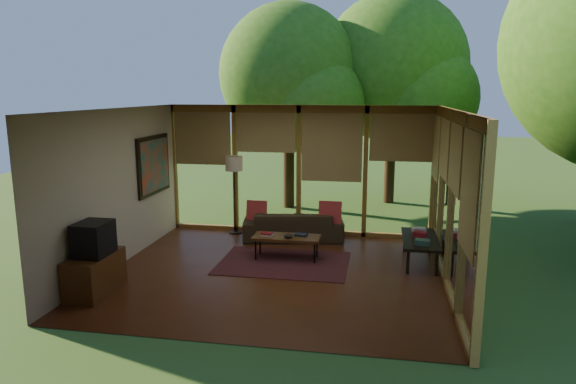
% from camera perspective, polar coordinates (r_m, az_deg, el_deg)
% --- Properties ---
extents(floor, '(5.50, 5.50, 0.00)m').
position_cam_1_polar(floor, '(8.66, -1.44, -8.98)').
color(floor, '#5D2E18').
rests_on(floor, ground).
extents(ceiling, '(5.50, 5.50, 0.00)m').
position_cam_1_polar(ceiling, '(8.13, -1.53, 9.19)').
color(ceiling, silver).
rests_on(ceiling, ground).
extents(wall_left, '(0.04, 5.00, 2.70)m').
position_cam_1_polar(wall_left, '(9.24, -18.44, 0.42)').
color(wall_left, beige).
rests_on(wall_left, ground).
extents(wall_front, '(5.50, 0.04, 2.70)m').
position_cam_1_polar(wall_front, '(5.93, -6.37, -4.87)').
color(wall_front, beige).
rests_on(wall_front, ground).
extents(window_wall_back, '(5.50, 0.12, 2.70)m').
position_cam_1_polar(window_wall_back, '(10.71, 1.21, 2.41)').
color(window_wall_back, olive).
rests_on(window_wall_back, ground).
extents(window_wall_right, '(0.12, 5.00, 2.70)m').
position_cam_1_polar(window_wall_right, '(8.20, 17.70, -0.84)').
color(window_wall_right, olive).
rests_on(window_wall_right, ground).
extents(tree_nw, '(3.50, 3.50, 5.15)m').
position_cam_1_polar(tree_nw, '(13.19, 0.13, 12.93)').
color(tree_nw, '#322012').
rests_on(tree_nw, ground).
extents(tree_ne, '(3.84, 3.84, 5.49)m').
position_cam_1_polar(tree_ne, '(14.05, 11.63, 13.33)').
color(tree_ne, '#322012').
rests_on(tree_ne, ground).
extents(rug, '(2.25, 1.60, 0.01)m').
position_cam_1_polar(rug, '(9.11, -0.48, -7.88)').
color(rug, maroon).
rests_on(rug, floor).
extents(sofa, '(2.11, 1.12, 0.59)m').
position_cam_1_polar(sofa, '(10.45, 0.60, -3.73)').
color(sofa, '#352B1A').
rests_on(sofa, floor).
extents(pillow_left, '(0.40, 0.21, 0.42)m').
position_cam_1_polar(pillow_left, '(10.48, -3.50, -2.09)').
color(pillow_left, maroon).
rests_on(pillow_left, sofa).
extents(pillow_right, '(0.44, 0.24, 0.47)m').
position_cam_1_polar(pillow_right, '(10.23, 4.70, -2.31)').
color(pillow_right, maroon).
rests_on(pillow_right, sofa).
extents(ct_book_lower, '(0.23, 0.19, 0.03)m').
position_cam_1_polar(ct_book_lower, '(9.24, -2.37, -4.80)').
color(ct_book_lower, '#B5ADA4').
rests_on(ct_book_lower, coffee_table).
extents(ct_book_upper, '(0.21, 0.17, 0.03)m').
position_cam_1_polar(ct_book_upper, '(9.23, -2.37, -4.63)').
color(ct_book_upper, maroon).
rests_on(ct_book_upper, coffee_table).
extents(ct_book_side, '(0.24, 0.19, 0.03)m').
position_cam_1_polar(ct_book_side, '(9.25, 1.45, -4.76)').
color(ct_book_side, black).
rests_on(ct_book_side, coffee_table).
extents(ct_bowl, '(0.16, 0.16, 0.07)m').
position_cam_1_polar(ct_bowl, '(9.11, 0.03, -4.89)').
color(ct_bowl, black).
rests_on(ct_bowl, coffee_table).
extents(media_cabinet, '(0.50, 1.00, 0.60)m').
position_cam_1_polar(media_cabinet, '(8.25, -20.67, -8.54)').
color(media_cabinet, '#593418').
rests_on(media_cabinet, floor).
extents(television, '(0.45, 0.55, 0.50)m').
position_cam_1_polar(television, '(8.08, -20.81, -4.87)').
color(television, black).
rests_on(television, media_cabinet).
extents(console_book_a, '(0.26, 0.21, 0.09)m').
position_cam_1_polar(console_book_a, '(8.89, 14.69, -5.41)').
color(console_book_a, '#305448').
rests_on(console_book_a, side_console).
extents(console_book_b, '(0.26, 0.23, 0.10)m').
position_cam_1_polar(console_book_b, '(9.32, 14.48, -4.60)').
color(console_book_b, maroon).
rests_on(console_book_b, side_console).
extents(console_book_c, '(0.26, 0.20, 0.07)m').
position_cam_1_polar(console_book_c, '(9.71, 14.31, -4.05)').
color(console_book_c, '#B5ADA4').
rests_on(console_book_c, side_console).
extents(floor_lamp, '(0.36, 0.36, 1.65)m').
position_cam_1_polar(floor_lamp, '(10.74, -6.01, 2.68)').
color(floor_lamp, black).
rests_on(floor_lamp, floor).
extents(coffee_table, '(1.20, 0.50, 0.43)m').
position_cam_1_polar(coffee_table, '(9.23, -0.17, -5.13)').
color(coffee_table, '#593418').
rests_on(coffee_table, floor).
extents(side_console, '(0.60, 1.40, 0.46)m').
position_cam_1_polar(side_console, '(9.30, 14.48, -5.24)').
color(side_console, black).
rests_on(side_console, floor).
extents(wall_painting, '(0.06, 1.35, 1.15)m').
position_cam_1_polar(wall_painting, '(10.42, -14.68, 2.91)').
color(wall_painting, black).
rests_on(wall_painting, wall_left).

